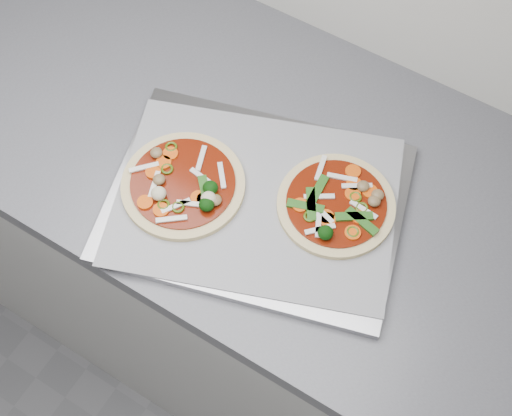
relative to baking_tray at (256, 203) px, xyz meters
The scene contains 5 objects.
base_cabinet 0.84m from the baking_tray, behind, with size 3.60×0.60×0.86m, color beige.
baking_tray is the anchor object (origin of this frame).
parchment 0.01m from the baking_tray, ahead, with size 0.44×0.32×0.00m, color #939298.
pizza_left 0.12m from the baking_tray, 158.83° to the right, with size 0.28×0.28×0.03m.
pizza_right 0.13m from the baking_tray, 25.20° to the left, with size 0.21×0.21×0.03m.
Camera 1 is at (0.98, 0.75, 1.89)m, focal length 50.00 mm.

